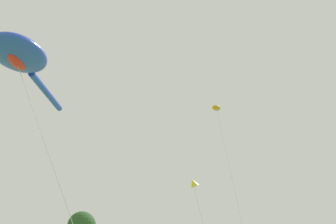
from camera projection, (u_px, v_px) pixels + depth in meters
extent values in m
ellipsoid|color=blue|center=(18.00, 54.00, 19.51)|extent=(4.37, 4.54, 1.02)
cylinder|color=blue|center=(47.00, 93.00, 23.63)|extent=(3.52, 4.27, 0.37)
ellipsoid|color=red|center=(17.00, 62.00, 19.35)|extent=(1.51, 1.67, 0.37)
cylinder|color=#B2B2B7|center=(56.00, 175.00, 17.88)|extent=(4.21, 2.06, 10.69)
ellipsoid|color=orange|center=(216.00, 108.00, 29.58)|extent=(1.14, 1.06, 0.24)
cylinder|color=#B2B2B7|center=(234.00, 187.00, 25.62)|extent=(1.30, 3.91, 12.33)
cone|color=yellow|center=(193.00, 183.00, 26.60)|extent=(0.77, 0.64, 0.68)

